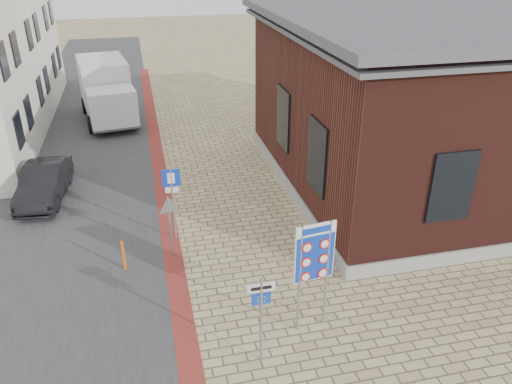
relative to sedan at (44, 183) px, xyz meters
name	(u,v)px	position (x,y,z in m)	size (l,w,h in m)	color
ground	(258,317)	(6.50, -8.69, -0.68)	(120.00, 120.00, 0.00)	tan
road_strip	(84,140)	(1.00, 6.31, -0.67)	(7.00, 60.00, 0.02)	#38383A
curb_strip	(160,173)	(4.50, 1.31, -0.66)	(0.60, 40.00, 0.02)	maroon
brick_building	(436,99)	(15.49, -1.69, 2.81)	(13.00, 13.00, 6.80)	gray
bike_rack	(322,252)	(9.15, -6.49, -0.42)	(0.08, 1.80, 0.60)	slate
sedan	(44,183)	(0.00, 0.00, 0.00)	(1.44, 4.12, 1.36)	black
box_truck	(106,90)	(2.21, 9.49, 0.98)	(3.32, 6.45, 3.22)	slate
border_sign	(315,254)	(7.78, -9.34, 1.59)	(1.07, 0.18, 3.15)	gray
essen_sign	(261,307)	(6.22, -10.19, 0.94)	(0.66, 0.07, 2.45)	gray
parking_sign	(172,191)	(4.70, -4.19, 1.17)	(0.59, 0.08, 2.69)	gray
yield_sign	(169,212)	(4.50, -5.19, 0.94)	(0.76, 0.21, 2.15)	gray
bollard	(123,256)	(3.00, -5.61, -0.17)	(0.09, 0.09, 1.02)	#FC610D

